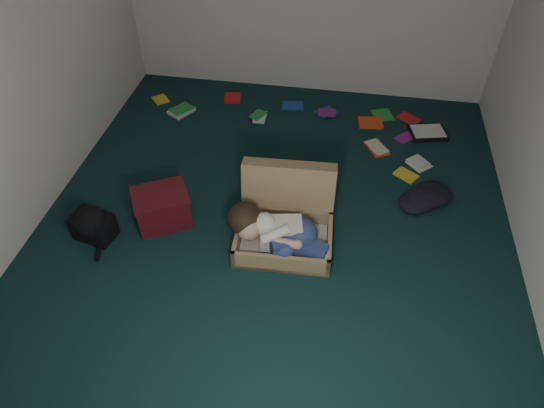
% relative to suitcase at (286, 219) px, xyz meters
% --- Properties ---
extents(floor, '(4.50, 4.50, 0.00)m').
position_rel_suitcase_xyz_m(floor, '(-0.11, 0.12, -0.17)').
color(floor, black).
rests_on(floor, ground).
extents(wall_left, '(0.00, 4.50, 4.50)m').
position_rel_suitcase_xyz_m(wall_left, '(-2.11, 0.12, 1.13)').
color(wall_left, silver).
rests_on(wall_left, ground).
extents(suitcase, '(0.81, 0.79, 0.57)m').
position_rel_suitcase_xyz_m(suitcase, '(0.00, 0.00, 0.00)').
color(suitcase, '#9C7F56').
rests_on(suitcase, floor).
extents(person, '(0.84, 0.40, 0.35)m').
position_rel_suitcase_xyz_m(person, '(-0.04, -0.20, 0.04)').
color(person, white).
rests_on(person, suitcase).
extents(maroon_bin, '(0.57, 0.53, 0.31)m').
position_rel_suitcase_xyz_m(maroon_bin, '(-1.05, -0.03, -0.01)').
color(maroon_bin, '#460E14').
rests_on(maroon_bin, floor).
extents(backpack, '(0.46, 0.40, 0.24)m').
position_rel_suitcase_xyz_m(backpack, '(-1.56, -0.30, -0.05)').
color(backpack, black).
rests_on(backpack, floor).
extents(clothing_pile, '(0.53, 0.49, 0.14)m').
position_rel_suitcase_xyz_m(clothing_pile, '(1.15, 0.60, -0.10)').
color(clothing_pile, black).
rests_on(clothing_pile, floor).
extents(paper_tray, '(0.42, 0.35, 0.05)m').
position_rel_suitcase_xyz_m(paper_tray, '(1.27, 1.64, -0.14)').
color(paper_tray, black).
rests_on(paper_tray, floor).
extents(book_scatter, '(3.09, 1.32, 0.02)m').
position_rel_suitcase_xyz_m(book_scatter, '(0.15, 1.64, -0.16)').
color(book_scatter, gold).
rests_on(book_scatter, floor).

